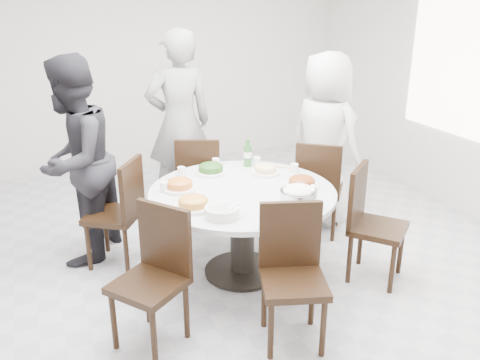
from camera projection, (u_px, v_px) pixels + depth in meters
name	position (u px, v px, depth m)	size (l,w,h in m)	color
floor	(201.00, 268.00, 4.39)	(6.00, 6.00, 0.01)	#B5B6BB
wall_back	(124.00, 61.00, 6.49)	(6.00, 0.01, 2.80)	silver
dining_table	(242.00, 232.00, 4.19)	(1.50, 1.50, 0.75)	silver
chair_ne	(319.00, 187.00, 4.90)	(0.42, 0.42, 0.95)	black
chair_n	(200.00, 181.00, 5.04)	(0.42, 0.42, 0.95)	black
chair_nw	(113.00, 213.00, 4.32)	(0.42, 0.42, 0.95)	black
chair_sw	(148.00, 282.00, 3.30)	(0.42, 0.42, 0.95)	black
chair_s	(294.00, 280.00, 3.32)	(0.42, 0.42, 0.95)	black
chair_se	(378.00, 226.00, 4.08)	(0.42, 0.42, 0.95)	black
diner_right	(325.00, 140.00, 5.02)	(0.84, 0.55, 1.72)	silver
diner_middle	(179.00, 123.00, 5.27)	(0.70, 0.46, 1.92)	black
diner_left	(75.00, 162.00, 4.29)	(0.87, 0.68, 1.78)	black
dish_greens	(211.00, 170.00, 4.42)	(0.27, 0.27, 0.07)	white
dish_pale	(265.00, 171.00, 4.41)	(0.24, 0.24, 0.07)	white
dish_orange	(179.00, 186.00, 4.06)	(0.27, 0.27, 0.07)	white
dish_redbrown	(302.00, 183.00, 4.11)	(0.27, 0.27, 0.07)	white
dish_tofu	(193.00, 204.00, 3.71)	(0.28, 0.28, 0.07)	white
rice_bowl	(298.00, 198.00, 3.75)	(0.28, 0.28, 0.12)	silver
soup_bowl	(222.00, 212.00, 3.58)	(0.24, 0.24, 0.07)	white
beverage_bottle	(248.00, 153.00, 4.58)	(0.07, 0.07, 0.25)	#296528
tea_cups	(216.00, 162.00, 4.60)	(0.07, 0.07, 0.08)	white
chopsticks	(212.00, 165.00, 4.64)	(0.24, 0.04, 0.01)	tan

